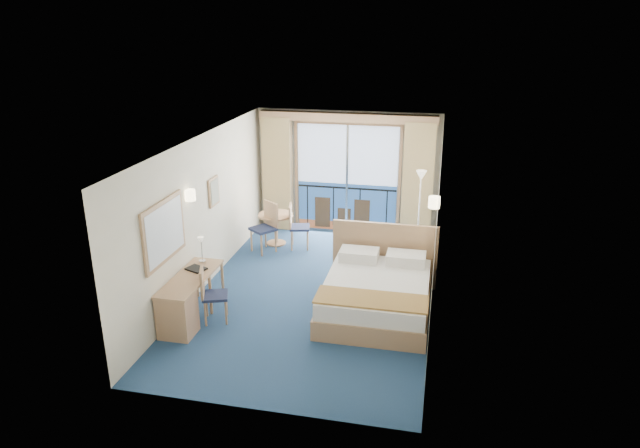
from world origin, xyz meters
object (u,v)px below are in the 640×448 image
(floor_lamp, at_px, (420,190))
(table_chair_b, at_px, (267,224))
(table_chair_a, at_px, (296,224))
(nightstand, at_px, (421,262))
(armchair, at_px, (396,250))
(round_table, at_px, (276,221))
(desk_chair, at_px, (210,292))
(desk, at_px, (180,308))
(bed, at_px, (377,293))

(floor_lamp, height_order, table_chair_b, floor_lamp)
(table_chair_a, bearing_deg, floor_lamp, -91.99)
(nightstand, distance_m, table_chair_a, 2.77)
(armchair, relative_size, round_table, 1.12)
(nightstand, relative_size, desk_chair, 0.63)
(floor_lamp, distance_m, table_chair_b, 3.20)
(floor_lamp, bearing_deg, round_table, -173.85)
(desk, bearing_deg, round_table, 83.97)
(table_chair_b, bearing_deg, round_table, 116.32)
(nightstand, height_order, round_table, round_table)
(armchair, xyz_separation_m, desk_chair, (-2.68, -2.66, 0.14))
(table_chair_b, bearing_deg, desk_chair, -53.10)
(armchair, relative_size, desk_chair, 0.90)
(round_table, bearing_deg, table_chair_a, -14.90)
(bed, height_order, table_chair_a, bed)
(armchair, xyz_separation_m, table_chair_b, (-2.68, 0.33, 0.21))
(floor_lamp, relative_size, table_chair_b, 1.64)
(armchair, height_order, table_chair_b, table_chair_b)
(bed, distance_m, armchair, 1.78)
(round_table, distance_m, table_chair_b, 0.42)
(bed, xyz_separation_m, armchair, (0.15, 1.77, 0.05))
(armchair, xyz_separation_m, round_table, (-2.61, 0.73, 0.13))
(table_chair_a, bearing_deg, armchair, -117.97)
(round_table, xyz_separation_m, table_chair_b, (-0.08, -0.40, 0.08))
(armchair, xyz_separation_m, floor_lamp, (0.35, 1.05, 0.90))
(desk_chair, bearing_deg, round_table, -21.23)
(floor_lamp, xyz_separation_m, table_chair_b, (-3.03, -0.72, -0.70))
(floor_lamp, height_order, desk, floor_lamp)
(round_table, bearing_deg, desk, -96.03)
(bed, bearing_deg, table_chair_b, 140.24)
(nightstand, xyz_separation_m, table_chair_b, (-3.16, 0.59, 0.30))
(desk_chair, relative_size, round_table, 1.24)
(nightstand, height_order, table_chair_a, table_chair_a)
(floor_lamp, relative_size, round_table, 2.29)
(desk, distance_m, table_chair_a, 3.77)
(nightstand, distance_m, floor_lamp, 1.65)
(bed, distance_m, table_chair_a, 3.11)
(desk_chair, height_order, table_chair_a, table_chair_a)
(desk_chair, relative_size, table_chair_b, 0.89)
(desk_chair, height_order, round_table, desk_chair)
(desk, bearing_deg, desk_chair, 50.05)
(floor_lamp, bearing_deg, table_chair_b, -166.64)
(nightstand, bearing_deg, floor_lamp, 95.59)
(bed, bearing_deg, desk, -155.84)
(bed, distance_m, table_chair_b, 3.30)
(nightstand, xyz_separation_m, round_table, (-3.09, 0.99, 0.22))
(floor_lamp, distance_m, desk_chair, 4.86)
(desk_chair, relative_size, table_chair_a, 0.97)
(bed, relative_size, nightstand, 3.88)
(desk, height_order, round_table, desk)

